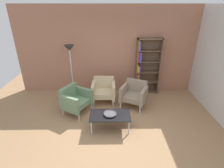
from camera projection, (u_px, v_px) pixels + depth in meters
name	position (u px, v px, depth m)	size (l,w,h in m)	color
ground_plane	(114.00, 133.00, 4.32)	(8.32, 8.32, 0.00)	#9E7751
brick_back_panel	(112.00, 51.00, 5.95)	(6.40, 0.12, 2.90)	#A87056
bookshelf_tall	(146.00, 67.00, 5.99)	(0.80, 0.30, 1.90)	brown
coffee_table_low	(110.00, 116.00, 4.36)	(1.00, 0.56, 0.40)	black
decorative_bowl	(110.00, 114.00, 4.33)	(0.32, 0.32, 0.05)	#4C4C51
armchair_by_bookshelf	(104.00, 90.00, 5.56)	(0.73, 0.67, 0.78)	#C6B289
armchair_corner_red	(134.00, 94.00, 5.34)	(0.91, 0.89, 0.78)	gray
armchair_spare_guest	(75.00, 99.00, 5.01)	(0.91, 0.93, 0.78)	slate
floor_lamp_torchiere	(70.00, 54.00, 5.52)	(0.32, 0.32, 1.74)	silver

